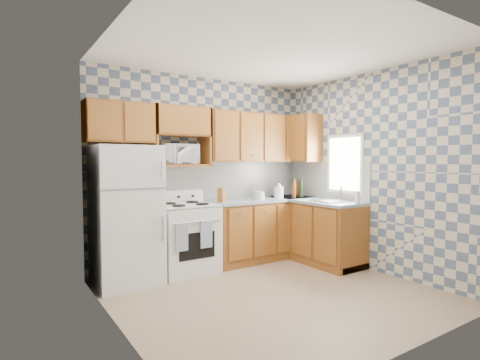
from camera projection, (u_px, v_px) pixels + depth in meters
name	position (u px, v px, depth m)	size (l,w,h in m)	color
floor	(273.00, 293.00, 4.23)	(3.40, 3.40, 0.00)	#826B54
back_wall	(205.00, 171.00, 5.50)	(3.40, 0.02, 2.70)	slate
right_wall	(371.00, 172.00, 5.10)	(0.02, 3.20, 2.70)	slate
backsplash_back	(229.00, 180.00, 5.71)	(2.60, 0.01, 0.56)	white
backsplash_right	(327.00, 180.00, 5.77)	(0.01, 1.60, 0.56)	white
refrigerator	(126.00, 215.00, 4.53)	(0.75, 0.70, 1.68)	white
stove_body	(186.00, 239.00, 5.01)	(0.76, 0.65, 0.90)	white
cooktop	(186.00, 205.00, 4.99)	(0.76, 0.65, 0.03)	silver
backguard	(177.00, 196.00, 5.21)	(0.76, 0.08, 0.17)	white
dish_towel_left	(182.00, 237.00, 4.60)	(0.16, 0.03, 0.35)	navy
dish_towel_right	(206.00, 234.00, 4.79)	(0.16, 0.03, 0.35)	navy
base_cabinets_back	(262.00, 230.00, 5.75)	(1.75, 0.60, 0.88)	brown
base_cabinets_right	(313.00, 231.00, 5.65)	(0.60, 1.60, 0.88)	brown
countertop_back	(263.00, 200.00, 5.72)	(1.77, 0.63, 0.04)	gray
countertop_right	(313.00, 200.00, 5.62)	(0.63, 1.60, 0.04)	gray
upper_cabinets_back	(257.00, 138.00, 5.79)	(1.75, 0.33, 0.74)	brown
upper_cabinets_fridge	(119.00, 123.00, 4.62)	(0.82, 0.33, 0.50)	brown
upper_cabinets_right	(300.00, 139.00, 6.02)	(0.33, 0.70, 0.74)	brown
microwave_shelf	(181.00, 165.00, 5.09)	(0.80, 0.33, 0.03)	brown
microwave	(178.00, 154.00, 5.08)	(0.49, 0.33, 0.27)	white
sink	(331.00, 201.00, 5.33)	(0.48, 0.40, 0.03)	#B7B7BC
window	(345.00, 164.00, 5.46)	(0.02, 0.66, 0.86)	silver
bottle_0	(294.00, 188.00, 5.90)	(0.06, 0.06, 0.28)	black
bottle_1	(301.00, 189.00, 5.91)	(0.06, 0.06, 0.26)	black
bottle_2	(299.00, 189.00, 6.02)	(0.06, 0.06, 0.25)	#652A0C
bottle_3	(294.00, 191.00, 5.80)	(0.06, 0.06, 0.23)	#652A0C
knife_block	(222.00, 195.00, 5.22)	(0.09, 0.09, 0.20)	brown
electric_kettle	(279.00, 192.00, 5.76)	(0.14, 0.14, 0.18)	white
food_containers	(259.00, 196.00, 5.56)	(0.18, 0.18, 0.12)	beige
soap_bottle	(358.00, 197.00, 5.04)	(0.06, 0.06, 0.17)	beige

